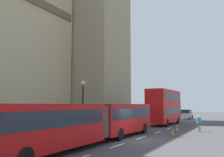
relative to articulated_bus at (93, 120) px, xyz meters
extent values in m
plane|color=#424244|center=(3.05, -1.99, -1.75)|extent=(160.00, 160.00, 0.00)
cube|color=silver|center=(0.04, -1.99, -1.74)|extent=(2.20, 0.16, 0.01)
cube|color=silver|center=(4.64, -1.99, -1.74)|extent=(2.20, 0.16, 0.01)
cube|color=silver|center=(9.24, -1.99, -1.74)|extent=(2.20, 0.16, 0.01)
cube|color=silver|center=(13.84, -1.99, -1.74)|extent=(2.20, 0.16, 0.01)
cube|color=silver|center=(18.44, -1.99, -1.74)|extent=(2.20, 0.16, 0.01)
cube|color=#B20F0F|center=(4.81, 0.01, -0.10)|extent=(8.72, 2.50, 2.50)
cube|color=#1E232D|center=(4.81, 0.01, 0.35)|extent=(8.02, 2.54, 0.90)
cube|color=#B20F0F|center=(-4.81, 0.01, -0.10)|extent=(8.72, 2.50, 2.50)
cube|color=#1E232D|center=(-4.81, 0.01, 0.35)|extent=(8.02, 2.54, 0.90)
cylinder|color=#3F3F3F|center=(0.00, 0.01, -0.10)|extent=(2.38, 2.38, 2.25)
cylinder|color=black|center=(7.60, -1.12, -1.25)|extent=(1.00, 0.30, 1.00)
cylinder|color=black|center=(2.19, -1.12, -1.25)|extent=(1.00, 0.30, 1.00)
cube|color=red|center=(19.02, 0.01, -0.15)|extent=(9.73, 2.50, 2.40)
cube|color=#1E232D|center=(19.02, 0.01, 0.20)|extent=(8.76, 2.54, 0.84)
cube|color=red|center=(19.02, 0.01, 2.10)|extent=(9.54, 2.50, 2.10)
cube|color=#1E232D|center=(19.02, 0.01, 2.20)|extent=(8.76, 2.54, 0.84)
cylinder|color=black|center=(22.14, -1.12, -1.25)|extent=(1.00, 0.30, 1.00)
cylinder|color=black|center=(15.91, -1.12, -1.25)|extent=(1.00, 0.30, 1.00)
cube|color=gray|center=(33.82, -0.12, -1.05)|extent=(4.40, 1.80, 0.90)
cube|color=black|center=(33.62, -0.12, -0.25)|extent=(2.46, 1.66, 0.70)
cylinder|color=black|center=(35.23, -0.93, -1.43)|extent=(0.64, 0.30, 0.64)
cylinder|color=black|center=(32.42, -0.93, -1.43)|extent=(0.64, 0.30, 0.64)
cube|color=black|center=(7.07, -4.09, -1.73)|extent=(0.36, 0.36, 0.03)
cone|color=orange|center=(7.07, -4.09, -1.44)|extent=(0.28, 0.28, 0.55)
cylinder|color=white|center=(7.07, -4.09, -1.41)|extent=(0.17, 0.17, 0.08)
cube|color=black|center=(10.77, -3.65, -1.73)|extent=(0.36, 0.36, 0.03)
cone|color=orange|center=(10.77, -3.65, -1.44)|extent=(0.28, 0.28, 0.55)
cylinder|color=white|center=(10.77, -3.65, -1.41)|extent=(0.17, 0.17, 0.08)
cylinder|color=black|center=(5.06, 4.51, -1.60)|extent=(0.32, 0.32, 0.30)
cylinder|color=black|center=(5.06, 4.51, 0.65)|extent=(0.16, 0.16, 4.80)
sphere|color=beige|center=(5.06, 4.51, 3.30)|extent=(0.44, 0.44, 0.44)
cylinder|color=#726651|center=(11.64, -5.79, -1.32)|extent=(0.16, 0.16, 0.86)
cylinder|color=#726651|center=(11.80, -5.67, -1.32)|extent=(0.16, 0.16, 0.86)
cube|color=#3372B2|center=(11.72, -5.73, -0.59)|extent=(0.44, 0.46, 0.60)
sphere|color=beige|center=(11.72, -5.73, -0.17)|extent=(0.22, 0.22, 0.22)
camera|label=1|loc=(-15.28, -9.77, 1.12)|focal=38.59mm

